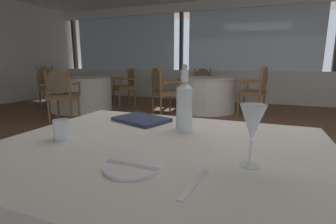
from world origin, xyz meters
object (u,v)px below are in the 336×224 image
Objects in this scene: dining_chair_0_2 at (203,83)px; dining_chair_2_2 at (127,84)px; dining_chair_0_1 at (257,88)px; menu_book at (141,119)px; side_plate at (133,167)px; dining_chair_2_1 at (61,91)px; water_tumbler at (62,129)px; dining_chair_0_0 at (162,87)px; wine_glass at (252,124)px; dining_chair_2_0 at (49,83)px; water_bottle at (184,104)px.

dining_chair_2_2 reaches higher than dining_chair_0_2.
dining_chair_2_2 is (-3.03, 0.23, -0.04)m from dining_chair_0_1.
side_plate is at bearing -45.38° from menu_book.
dining_chair_2_1 reaches higher than side_plate.
dining_chair_2_1 is at bearing 134.33° from water_tumbler.
dining_chair_2_2 is at bearing 100.98° from dining_chair_0_0.
dining_chair_2_2 is at bearing 124.33° from wine_glass.
dining_chair_2_2 is (0.26, 1.89, -0.01)m from dining_chair_2_1.
dining_chair_0_0 is 1.00× the size of dining_chair_2_0.
water_tumbler is 0.09× the size of dining_chair_0_1.
dining_chair_2_0 is (-3.02, 0.06, -0.01)m from dining_chair_0_0.
dining_chair_2_2 is (-1.66, -1.04, 0.01)m from dining_chair_0_2.
side_plate is 0.47m from water_tumbler.
dining_chair_2_2 is (-2.72, 4.66, -0.20)m from side_plate.
water_tumbler is 0.09× the size of dining_chair_2_2.
water_tumbler reaches higher than menu_book.
dining_chair_2_1 is (-2.72, 2.18, -0.19)m from menu_book.
dining_chair_0_1 is at bearing 101.93° from menu_book.
dining_chair_0_2 is at bearing 34.93° from dining_chair_2_0.
water_bottle is at bearing 35.83° from water_tumbler.
dining_chair_0_0 reaches higher than dining_chair_0_2.
wine_glass is 5.46m from dining_chair_2_2.
dining_chair_0_1 is 1.06× the size of dining_chair_2_1.
dining_chair_0_2 is (-1.06, 5.70, -0.21)m from side_plate.
water_bottle reaches higher than dining_chair_2_0.
dining_chair_0_0 is at bearing 110.90° from side_plate.
wine_glass is 0.22× the size of dining_chair_2_1.
dining_chair_2_1 is (-2.54, 2.60, -0.23)m from water_tumbler.
dining_chair_2_2 is at bearing 141.45° from menu_book.
dining_chair_0_0 is at bearing 116.20° from wine_glass.
menu_book is 0.30× the size of dining_chair_0_1.
side_plate is 5.40m from dining_chair_2_2.
wine_glass is 0.69× the size of menu_book.
dining_chair_2_2 reaches higher than side_plate.
side_plate is at bearing -92.36° from water_bottle.
water_bottle is at bearing -149.21° from dining_chair_2_1.
water_bottle is at bearing 3.70° from menu_book.
dining_chair_2_1 is 1.02× the size of dining_chair_2_2.
dining_chair_0_0 is at bearing 105.62° from water_tumbler.
side_plate is at bearing -6.48° from dining_chair_0_2.
wine_glass is at bearing -46.07° from water_bottle.
water_bottle is 1.59× the size of wine_glass.
dining_chair_0_0 is 0.98× the size of dining_chair_0_1.
dining_chair_0_0 reaches higher than water_tumbler.
side_plate is 0.20× the size of dining_chair_0_2.
water_tumbler is 3.87m from dining_chair_0_0.
water_bottle is 1.10× the size of menu_book.
dining_chair_2_1 is at bearing 169.67° from dining_chair_0_0.
dining_chair_0_0 is (-1.48, 3.88, -0.17)m from side_plate.
water_bottle is 0.48m from wine_glass.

